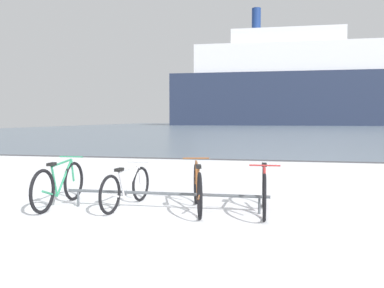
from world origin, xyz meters
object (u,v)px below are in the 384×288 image
(bicycle_0, at_px, (59,185))
(bicycle_2, at_px, (198,188))
(bicycle_1, at_px, (127,188))
(bicycle_3, at_px, (264,190))
(ferry_ship, at_px, (290,86))

(bicycle_0, bearing_deg, bicycle_2, 3.04)
(bicycle_1, bearing_deg, bicycle_3, -0.00)
(bicycle_1, height_order, ferry_ship, ferry_ship)
(bicycle_1, bearing_deg, bicycle_2, -1.72)
(bicycle_0, distance_m, ferry_ship, 88.69)
(bicycle_2, height_order, ferry_ship, ferry_ship)
(bicycle_0, bearing_deg, bicycle_1, 8.08)
(bicycle_1, bearing_deg, ferry_ship, 85.99)
(bicycle_3, relative_size, ferry_ship, 0.03)
(bicycle_0, relative_size, ferry_ship, 0.03)
(bicycle_1, xyz_separation_m, bicycle_3, (2.34, -0.00, 0.04))
(bicycle_2, xyz_separation_m, bicycle_3, (1.09, 0.04, -0.00))
(bicycle_2, bearing_deg, ferry_ship, 86.81)
(bicycle_3, bearing_deg, bicycle_2, -178.02)
(bicycle_1, distance_m, bicycle_3, 2.34)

